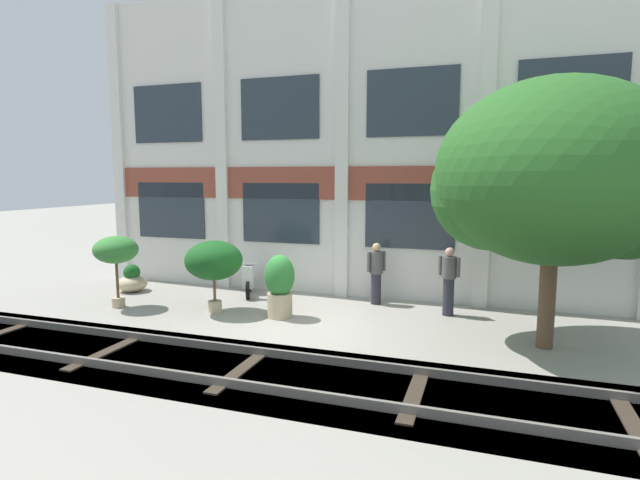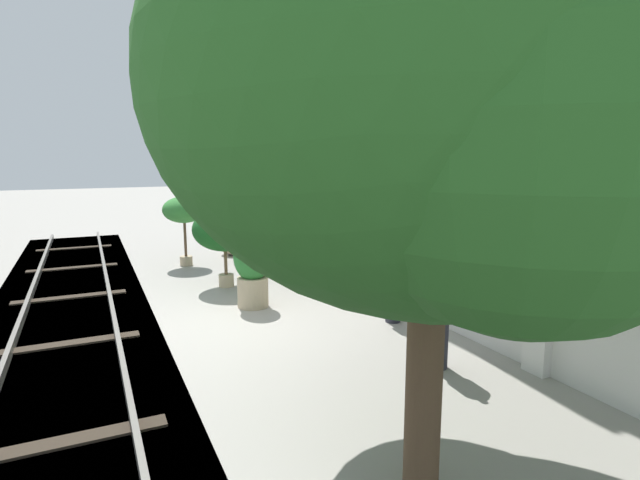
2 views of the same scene
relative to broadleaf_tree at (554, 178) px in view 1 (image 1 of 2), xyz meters
name	(u,v)px [view 1 (image 1 of 2)]	position (x,y,z in m)	size (l,w,h in m)	color
ground_plane	(305,325)	(-4.91, -0.11, -3.25)	(80.00, 80.00, 0.00)	#9E998E
apartment_facade	(345,142)	(-4.91, 3.08, 0.96)	(14.96, 0.64, 8.47)	silver
rail_tracks	(248,378)	(-4.91, -2.88, -3.39)	(22.60, 2.80, 0.43)	#423F3A
broadleaf_tree	(554,178)	(0.00, 0.00, 0.00)	(4.56, 4.34, 5.09)	brown
potted_plant_fluted_column	(280,284)	(-5.68, 0.30, -2.47)	(0.71, 0.71, 1.48)	tan
potted_plant_low_pan	(214,261)	(-7.37, 0.22, -2.00)	(1.39, 1.39, 1.75)	tan
potted_plant_tall_urn	(116,251)	(-9.91, -0.19, -1.83)	(1.09, 1.09, 1.81)	tan
potted_plant_wide_bowl	(132,281)	(-10.74, 1.36, -2.95)	(0.84, 0.84, 0.79)	tan
scooter_near_curb	(249,279)	(-7.39, 2.07, -2.82)	(0.74, 1.30, 0.98)	black
resident_by_doorway	(449,279)	(-1.95, 1.72, -2.38)	(0.51, 0.34, 1.63)	#282833
resident_watching_tracks	(376,271)	(-3.81, 2.22, -2.40)	(0.43, 0.37, 1.59)	#282833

